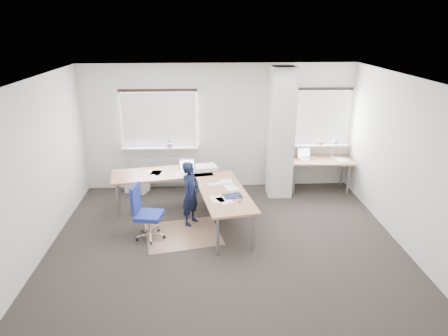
{
  "coord_description": "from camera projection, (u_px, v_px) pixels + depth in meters",
  "views": [
    {
      "loc": [
        -0.35,
        -6.15,
        3.6
      ],
      "look_at": [
        0.03,
        0.9,
        1.02
      ],
      "focal_mm": 32.0,
      "sensor_mm": 36.0,
      "label": 1
    }
  ],
  "objects": [
    {
      "name": "task_chair",
      "position": [
        148.0,
        224.0,
        7.0
      ],
      "size": [
        0.55,
        0.54,
        1.0
      ],
      "rotation": [
        0.0,
        0.0,
        -0.17
      ],
      "color": "navy",
      "rests_on": "ground"
    },
    {
      "name": "person",
      "position": [
        191.0,
        194.0,
        7.4
      ],
      "size": [
        0.48,
        0.54,
        1.23
      ],
      "primitive_type": "imported",
      "rotation": [
        0.0,
        0.0,
        1.05
      ],
      "color": "black",
      "rests_on": "ground"
    },
    {
      "name": "floor_mat",
      "position": [
        183.0,
        234.0,
        7.21
      ],
      "size": [
        1.5,
        1.34,
        0.01
      ],
      "primitive_type": "cube",
      "rotation": [
        0.0,
        0.0,
        0.2
      ],
      "color": "brown",
      "rests_on": "ground"
    },
    {
      "name": "desk_main",
      "position": [
        193.0,
        183.0,
        7.69
      ],
      "size": [
        2.82,
        2.63,
        0.96
      ],
      "rotation": [
        0.0,
        0.0,
        0.17
      ],
      "color": "#966140",
      "rests_on": "ground"
    },
    {
      "name": "room_shell",
      "position": [
        234.0,
        137.0,
        6.86
      ],
      "size": [
        6.04,
        5.04,
        2.82
      ],
      "color": "beige",
      "rests_on": "ground"
    },
    {
      "name": "white_crate",
      "position": [
        137.0,
        186.0,
        8.99
      ],
      "size": [
        0.55,
        0.46,
        0.28
      ],
      "primitive_type": "cube",
      "rotation": [
        0.0,
        0.0,
        -0.34
      ],
      "color": "white",
      "rests_on": "ground"
    },
    {
      "name": "desk_side",
      "position": [
        320.0,
        161.0,
        8.92
      ],
      "size": [
        1.43,
        0.77,
        1.22
      ],
      "rotation": [
        0.0,
        0.0,
        -0.05
      ],
      "color": "#966140",
      "rests_on": "ground"
    },
    {
      "name": "ground",
      "position": [
        225.0,
        240.0,
        7.02
      ],
      "size": [
        6.0,
        6.0,
        0.0
      ],
      "primitive_type": "plane",
      "color": "#292421",
      "rests_on": "ground"
    }
  ]
}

